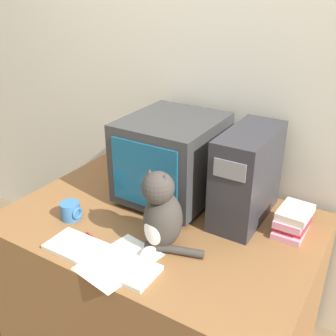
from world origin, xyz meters
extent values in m
cube|color=beige|center=(0.00, 1.00, 1.25)|extent=(7.00, 0.05, 2.50)
cube|color=brown|center=(0.00, 0.47, 0.37)|extent=(1.38, 0.93, 0.74)
cube|color=#333333|center=(-0.06, 0.68, 0.75)|extent=(0.29, 0.28, 0.02)
cube|color=#333333|center=(-0.06, 0.68, 0.95)|extent=(0.42, 0.46, 0.38)
cube|color=navy|center=(-0.06, 0.44, 0.95)|extent=(0.33, 0.01, 0.30)
cube|color=#28282D|center=(0.31, 0.69, 0.94)|extent=(0.19, 0.42, 0.41)
cube|color=slate|center=(0.31, 0.48, 1.06)|extent=(0.13, 0.01, 0.07)
cube|color=silver|center=(-0.05, 0.11, 0.75)|extent=(0.49, 0.15, 0.02)
cube|color=beige|center=(-0.05, 0.11, 0.76)|extent=(0.44, 0.12, 0.00)
ellipsoid|color=#38332D|center=(0.11, 0.32, 0.86)|extent=(0.17, 0.18, 0.24)
ellipsoid|color=white|center=(0.11, 0.25, 0.84)|extent=(0.09, 0.06, 0.13)
sphere|color=#38332D|center=(0.11, 0.29, 1.01)|extent=(0.14, 0.14, 0.13)
cone|color=#38332D|center=(0.07, 0.29, 1.06)|extent=(0.04, 0.04, 0.04)
cone|color=#38332D|center=(0.14, 0.28, 1.06)|extent=(0.04, 0.04, 0.04)
ellipsoid|color=white|center=(0.10, 0.22, 0.75)|extent=(0.06, 0.08, 0.04)
cylinder|color=#38332D|center=(0.18, 0.29, 0.75)|extent=(0.24, 0.10, 0.03)
cube|color=pink|center=(0.53, 0.68, 0.75)|extent=(0.12, 0.20, 0.03)
cube|color=red|center=(0.53, 0.69, 0.77)|extent=(0.13, 0.17, 0.02)
cube|color=pink|center=(0.53, 0.69, 0.80)|extent=(0.12, 0.18, 0.03)
cube|color=beige|center=(0.54, 0.69, 0.83)|extent=(0.13, 0.17, 0.03)
cylinder|color=maroon|center=(-0.13, 0.19, 0.74)|extent=(0.15, 0.05, 0.01)
cube|color=white|center=(0.03, 0.13, 0.74)|extent=(0.26, 0.33, 0.00)
cylinder|color=#33669E|center=(-0.35, 0.26, 0.78)|extent=(0.09, 0.09, 0.08)
torus|color=#33669E|center=(-0.31, 0.26, 0.78)|extent=(0.01, 0.06, 0.06)
camera|label=1|loc=(0.82, -0.79, 1.72)|focal=42.00mm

